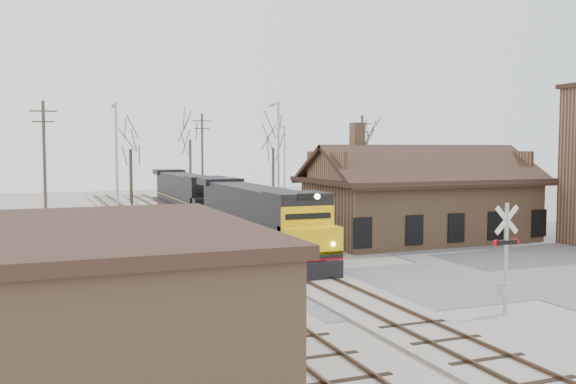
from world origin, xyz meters
The scene contains 19 objects.
ground centered at (0.00, 0.00, 0.00)m, with size 140.00×140.00×0.00m, color #A6A196.
road centered at (0.00, 0.00, 0.01)m, with size 60.00×9.00×0.03m, color #5A5A5F.
track_main centered at (0.00, 15.00, 0.07)m, with size 3.40×90.00×0.24m.
track_siding centered at (-4.50, 15.00, 0.07)m, with size 3.40×90.00×0.24m.
depot centered at (11.99, 12.00, 2.41)m, with size 15.20×9.31×7.90m.
locomotive_lead centered at (0.00, 10.66, 2.14)m, with size 2.75×18.40×4.08m.
locomotive_trailing centered at (0.00, 29.33, 2.14)m, with size 2.75×18.40×3.86m.
crossbuck_near centered at (4.17, -5.78, 1.96)m, with size 1.20×0.32×4.20m.
crossbuck_far centered at (-7.69, 5.75, 1.77)m, with size 1.00×0.52×3.72m.
streetlight_a centered at (-6.86, 20.96, 5.23)m, with size 0.25×2.04×9.37m.
streetlight_b centered at (5.25, 21.32, 5.40)m, with size 0.25×2.04×9.71m.
streetlight_c centered at (10.62, 33.94, 4.72)m, with size 0.25×2.04×8.38m.
utility_pole_a centered at (-11.46, 27.63, 5.13)m, with size 2.00×0.24×9.81m.
utility_pole_b centered at (4.47, 42.20, 5.16)m, with size 2.00×0.24×9.86m.
utility_pole_c centered at (17.05, 29.82, 4.88)m, with size 2.00×0.24×9.31m.
tree_b centered at (-3.54, 38.37, 7.10)m, with size 4.07×4.07×9.98m.
tree_c centered at (5.15, 50.89, 8.38)m, with size 4.80×4.80×11.77m.
tree_d centered at (12.72, 42.72, 7.23)m, with size 4.15×4.15×10.16m.
tree_e centered at (22.11, 37.22, 7.26)m, with size 4.16×4.16×10.20m.
Camera 1 is at (-12.06, -24.83, 6.26)m, focal length 40.00 mm.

